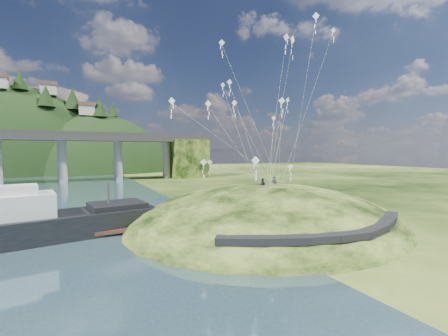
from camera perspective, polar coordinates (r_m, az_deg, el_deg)
name	(u,v)px	position (r m, az deg, el deg)	size (l,w,h in m)	color
ground	(216,237)	(33.10, -1.55, -12.92)	(320.00, 320.00, 0.00)	black
grass_hill	(267,236)	(39.05, 8.11, -12.71)	(36.00, 32.00, 13.00)	black
footpath	(337,231)	(29.20, 20.79, -11.11)	(22.29, 5.84, 0.83)	black
bridge	(21,149)	(99.67, -34.25, 3.00)	(160.00, 11.00, 15.00)	#2D2B2B
work_barge	(46,221)	(36.68, -30.85, -8.71)	(22.36, 8.91, 7.61)	black
wooden_dock	(166,223)	(37.32, -10.98, -10.30)	(16.16, 2.98, 1.15)	#3B1F18
kite_flyers	(267,177)	(38.16, 8.22, -1.78)	(3.63, 2.04, 1.93)	#252631
kite_swarm	(248,97)	(37.88, 4.51, 13.38)	(19.93, 16.61, 19.33)	white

